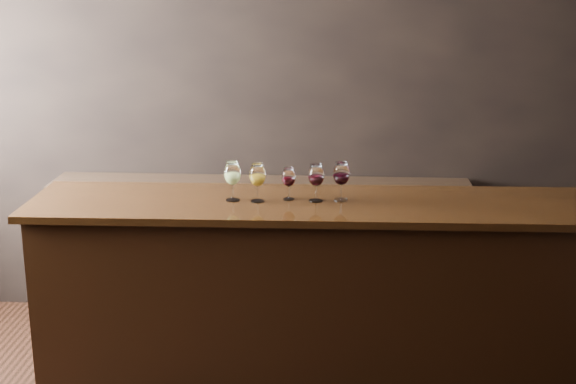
# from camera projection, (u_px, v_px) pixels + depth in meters

# --- Properties ---
(room_shell) EXTENTS (5.02, 4.52, 2.81)m
(room_shell) POSITION_uv_depth(u_px,v_px,m) (112.00, 100.00, 3.15)
(room_shell) COLOR black
(room_shell) RESTS_ON ground
(bar_counter) EXTENTS (3.02, 0.70, 1.05)m
(bar_counter) POSITION_uv_depth(u_px,v_px,m) (313.00, 298.00, 4.51)
(bar_counter) COLOR black
(bar_counter) RESTS_ON ground
(bar_top) EXTENTS (3.12, 0.77, 0.04)m
(bar_top) POSITION_uv_depth(u_px,v_px,m) (314.00, 205.00, 4.36)
(bar_top) COLOR black
(bar_top) RESTS_ON bar_counter
(back_bar_shelf) EXTENTS (2.72, 0.40, 0.98)m
(back_bar_shelf) POSITION_uv_depth(u_px,v_px,m) (261.00, 254.00, 5.32)
(back_bar_shelf) COLOR black
(back_bar_shelf) RESTS_ON ground
(glass_white) EXTENTS (0.09, 0.09, 0.22)m
(glass_white) POSITION_uv_depth(u_px,v_px,m) (232.00, 174.00, 4.34)
(glass_white) COLOR white
(glass_white) RESTS_ON bar_top
(glass_amber) EXTENTS (0.09, 0.09, 0.21)m
(glass_amber) POSITION_uv_depth(u_px,v_px,m) (257.00, 176.00, 4.32)
(glass_amber) COLOR white
(glass_amber) RESTS_ON bar_top
(glass_red_a) EXTENTS (0.08, 0.08, 0.18)m
(glass_red_a) POSITION_uv_depth(u_px,v_px,m) (289.00, 178.00, 4.37)
(glass_red_a) COLOR white
(glass_red_a) RESTS_ON bar_top
(glass_red_b) EXTENTS (0.09, 0.09, 0.21)m
(glass_red_b) POSITION_uv_depth(u_px,v_px,m) (316.00, 176.00, 4.33)
(glass_red_b) COLOR white
(glass_red_b) RESTS_ON bar_top
(glass_red_c) EXTENTS (0.09, 0.09, 0.22)m
(glass_red_c) POSITION_uv_depth(u_px,v_px,m) (341.00, 175.00, 4.34)
(glass_red_c) COLOR white
(glass_red_c) RESTS_ON bar_top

